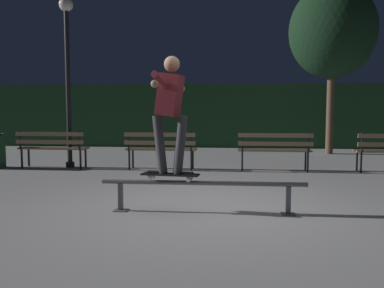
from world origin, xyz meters
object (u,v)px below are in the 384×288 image
Objects in this scene: skateboarder at (170,105)px; park_bench_left_center at (161,146)px; lamp_post_left at (67,60)px; skateboard at (170,175)px; tree_far_right at (332,31)px; park_bench_leftmost at (52,145)px; park_bench_right_center at (275,147)px; grind_rail at (203,188)px.

skateboarder reaches higher than park_bench_left_center.
skateboard is at bearing -53.23° from lamp_post_left.
skateboard is 0.16× the size of tree_far_right.
skateboarder is at bearing -117.03° from tree_far_right.
park_bench_right_center is at bearing 0.00° from park_bench_leftmost.
tree_far_right reaches higher than park_bench_left_center.
skateboard is 3.82m from park_bench_left_center.
park_bench_leftmost is (-3.29, 3.75, -0.90)m from skateboarder.
grind_rail is 3.94m from park_bench_left_center.
lamp_post_left is (-2.20, 0.21, 1.94)m from park_bench_left_center.
grind_rail is 0.54× the size of tree_far_right.
lamp_post_left reaches higher than park_bench_left_center.
tree_far_right is at bearing 65.71° from grind_rail.
grind_rail is 0.47m from skateboard.
park_bench_leftmost is 2.53m from park_bench_left_center.
park_bench_right_center is (2.53, 0.00, 0.00)m from park_bench_left_center.
skateboarder reaches higher than park_bench_right_center.
grind_rail is 8.78m from tree_far_right.
park_bench_leftmost is 5.06m from park_bench_right_center.
skateboard is 0.50× the size of park_bench_leftmost.
lamp_post_left reaches higher than grind_rail.
park_bench_leftmost is (-3.73, 3.75, 0.20)m from grind_rail.
tree_far_right is at bearing 62.95° from skateboard.
park_bench_right_center is (5.06, 0.00, 0.00)m from park_bench_leftmost.
tree_far_right is 7.66m from lamp_post_left.
skateboard is 0.50× the size of park_bench_left_center.
park_bench_leftmost is 1.00× the size of park_bench_right_center.
skateboarder is 4.24m from park_bench_right_center.
park_bench_left_center is 0.32× the size of tree_far_right.
park_bench_left_center reaches higher than skateboard.
park_bench_right_center is 5.21m from tree_far_right.
grind_rail is 0.70× the size of lamp_post_left.
grind_rail is 1.76× the size of skateboarder.
skateboard is 4.14m from park_bench_right_center.
skateboarder is (-0.44, -0.00, 1.11)m from grind_rail.
park_bench_leftmost and park_bench_left_center have the same top height.
tree_far_right is 1.30× the size of lamp_post_left.
lamp_post_left is at bearing 174.56° from park_bench_left_center.
grind_rail is 1.70× the size of park_bench_leftmost.
tree_far_right is at bearing 27.37° from park_bench_leftmost.
park_bench_leftmost is at bearing -152.63° from tree_far_right.
grind_rail is at bearing -72.23° from park_bench_left_center.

